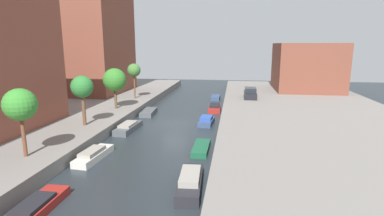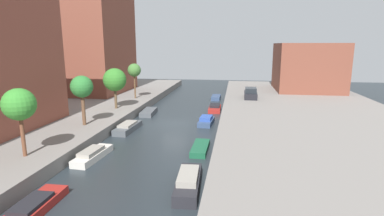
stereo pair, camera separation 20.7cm
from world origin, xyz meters
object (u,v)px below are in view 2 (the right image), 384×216
Objects in this scene: moored_boat_right_1 at (188,182)px; moored_boat_right_2 at (200,148)px; low_block_right at (307,67)px; street_tree_2 at (115,80)px; street_tree_0 at (19,105)px; moored_boat_left_3 at (149,112)px; street_tree_1 at (82,87)px; parked_car at (251,94)px; moored_boat_right_5 at (216,98)px; apartment_tower_far at (88,0)px; moored_boat_right_3 at (206,121)px; moored_boat_right_4 at (215,108)px; street_tree_3 at (134,70)px; moored_boat_left_2 at (128,127)px; moored_boat_left_1 at (93,155)px; moored_boat_left_0 at (35,206)px.

moored_boat_right_1 reaches higher than moored_boat_right_2.
low_block_right reaches higher than street_tree_2.
street_tree_0 is 1.16× the size of moored_boat_left_3.
street_tree_1 is 1.12× the size of parked_car.
moored_boat_right_1 is at bearing -89.18° from moored_boat_right_5.
moored_boat_right_2 is at bearing 90.76° from moored_boat_right_1.
moored_boat_right_3 is (19.48, -14.07, -14.55)m from apartment_tower_far.
low_block_right is at bearing 63.92° from moored_boat_right_2.
apartment_tower_far is 28.09m from moored_boat_right_3.
moored_boat_right_4 is at bearing -135.68° from low_block_right.
moored_boat_right_1 is 1.33× the size of moored_boat_right_5.
parked_car reaches higher than moored_boat_right_2.
street_tree_2 is 11.80m from moored_boat_right_3.
apartment_tower_far is at bearing 124.55° from moored_boat_right_1.
parked_car is 26.78m from moored_boat_right_1.
moored_boat_right_4 is at bearing 23.30° from street_tree_2.
moored_boat_left_2 is at bearing -74.49° from street_tree_3.
moored_boat_right_4 is at bearing -135.93° from parked_car.
street_tree_3 is at bearing 99.93° from moored_boat_left_1.
street_tree_0 is 13.23m from moored_boat_right_2.
moored_boat_right_1 is at bearing -55.11° from moored_boat_left_2.
parked_car is at bearing 30.46° from street_tree_2.
moored_boat_right_4 is at bearing 86.62° from moored_boat_right_3.
apartment_tower_far reaches higher than moored_boat_left_1.
street_tree_1 reaches higher than moored_boat_right_2.
street_tree_2 is 1.01× the size of moored_boat_right_1.
moored_boat_left_1 reaches higher than moored_boat_left_0.
street_tree_2 reaches higher than moored_boat_right_4.
street_tree_3 is at bearing 105.51° from moored_boat_left_2.
moored_boat_right_5 is (-0.34, 23.55, 0.06)m from moored_boat_right_2.
moored_boat_left_3 is (-0.49, 22.10, -0.02)m from moored_boat_left_0.
street_tree_1 is 1.32× the size of moored_boat_right_5.
moored_boat_right_5 is (7.43, 18.89, -0.07)m from moored_boat_left_2.
moored_boat_right_2 is at bearing -42.49° from street_tree_2.
street_tree_3 is (-25.43, -11.76, 0.08)m from low_block_right.
moored_boat_right_3 is at bearing -39.43° from street_tree_3.
street_tree_3 is 20.95m from moored_boat_left_1.
street_tree_0 is at bearing -108.98° from moored_boat_left_2.
moored_boat_right_1 is at bearing -55.45° from apartment_tower_far.
moored_boat_left_2 is at bearing 29.42° from street_tree_1.
low_block_right is 32.57m from moored_boat_right_2.
street_tree_3 is 1.21× the size of moored_boat_left_3.
moored_boat_right_3 is at bearing 92.40° from moored_boat_right_2.
street_tree_2 is at bearing 90.00° from street_tree_1.
low_block_right is 36.57m from street_tree_1.
street_tree_0 is at bearing -118.74° from moored_boat_right_4.
moored_boat_right_1 reaches higher than moored_boat_left_2.
parked_car is 12.64m from moored_boat_right_3.
street_tree_0 is 17.99m from moored_boat_right_3.
apartment_tower_far reaches higher than moored_boat_left_0.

